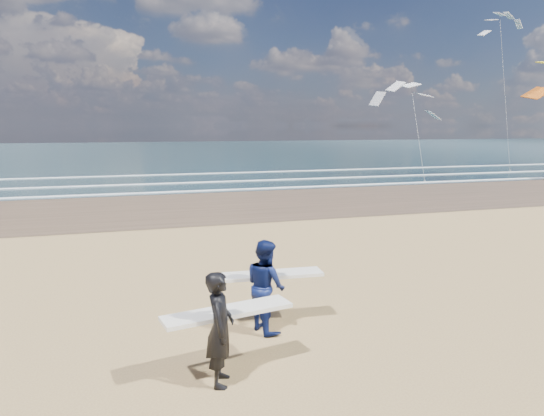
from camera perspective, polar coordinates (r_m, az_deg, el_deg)
name	(u,v)px	position (r m, az deg, el deg)	size (l,w,h in m)	color
wet_sand_strip	(486,191)	(34.05, 23.90, 1.89)	(220.00, 12.00, 0.01)	brown
ocean	(261,150)	(82.69, -1.25, 6.79)	(220.00, 100.00, 0.02)	#172E33
foam_breakers	(401,175)	(42.16, 14.98, 3.79)	(220.00, 11.70, 0.05)	white
surfer_near	(221,326)	(7.99, -6.02, -13.67)	(2.26, 1.20, 1.86)	black
surfer_far	(266,285)	(9.88, -0.72, -9.01)	(2.23, 1.23, 1.88)	#0D184C
kite_1	(415,115)	(40.18, 16.51, 10.41)	(6.30, 4.79, 8.56)	slate
kite_5	(504,83)	(51.91, 25.65, 13.13)	(4.80, 4.63, 15.63)	slate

